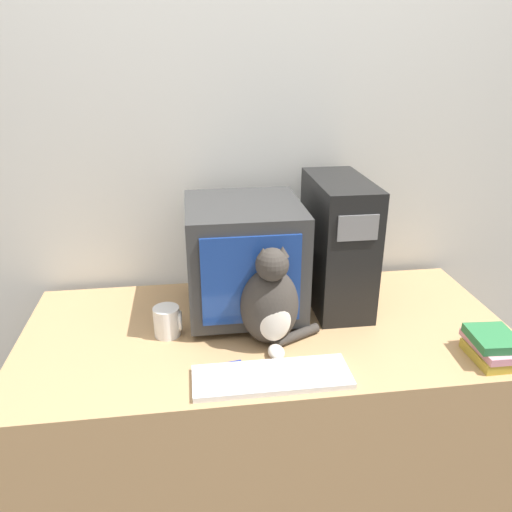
# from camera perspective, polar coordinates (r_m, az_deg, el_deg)

# --- Properties ---
(wall_back) EXTENTS (7.00, 0.05, 2.50)m
(wall_back) POSITION_cam_1_polar(r_m,az_deg,el_deg) (2.01, -0.68, 10.51)
(wall_back) COLOR silver
(wall_back) RESTS_ON ground_plane
(desk) EXTENTS (1.68, 0.79, 0.77)m
(desk) POSITION_cam_1_polar(r_m,az_deg,el_deg) (1.99, 1.19, -17.77)
(desk) COLOR tan
(desk) RESTS_ON ground_plane
(crt_monitor) EXTENTS (0.40, 0.42, 0.41)m
(crt_monitor) POSITION_cam_1_polar(r_m,az_deg,el_deg) (1.78, -1.38, -0.16)
(crt_monitor) COLOR #333333
(crt_monitor) RESTS_ON desk
(computer_tower) EXTENTS (0.19, 0.41, 0.48)m
(computer_tower) POSITION_cam_1_polar(r_m,az_deg,el_deg) (1.86, 9.26, 1.48)
(computer_tower) COLOR black
(computer_tower) RESTS_ON desk
(keyboard) EXTENTS (0.47, 0.16, 0.02)m
(keyboard) POSITION_cam_1_polar(r_m,az_deg,el_deg) (1.51, 1.82, -13.62)
(keyboard) COLOR silver
(keyboard) RESTS_ON desk
(cat) EXTENTS (0.28, 0.23, 0.35)m
(cat) POSITION_cam_1_polar(r_m,az_deg,el_deg) (1.61, 1.68, -5.43)
(cat) COLOR #38332D
(cat) RESTS_ON desk
(book_stack) EXTENTS (0.14, 0.19, 0.08)m
(book_stack) POSITION_cam_1_polar(r_m,az_deg,el_deg) (1.74, 25.34, -9.31)
(book_stack) COLOR gold
(book_stack) RESTS_ON desk
(pen) EXTENTS (0.15, 0.03, 0.01)m
(pen) POSITION_cam_1_polar(r_m,az_deg,el_deg) (1.57, -4.36, -12.33)
(pen) COLOR navy
(pen) RESTS_ON desk
(mug) EXTENTS (0.09, 0.09, 0.10)m
(mug) POSITION_cam_1_polar(r_m,az_deg,el_deg) (1.72, -10.06, -7.36)
(mug) COLOR white
(mug) RESTS_ON desk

